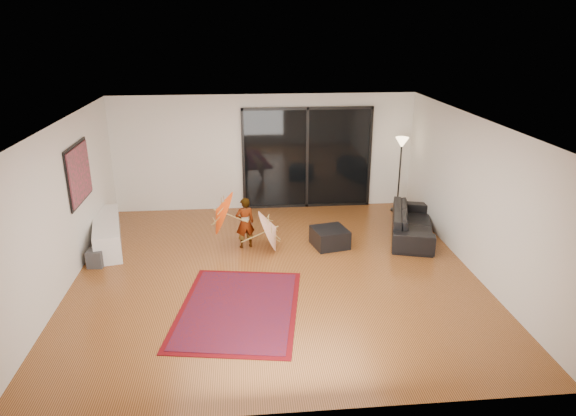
{
  "coord_description": "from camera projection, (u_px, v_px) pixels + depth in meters",
  "views": [
    {
      "loc": [
        -0.56,
        -8.2,
        4.2
      ],
      "look_at": [
        0.25,
        0.34,
        1.1
      ],
      "focal_mm": 32.0,
      "sensor_mm": 36.0,
      "label": 1
    }
  ],
  "objects": [
    {
      "name": "wall_back",
      "position": [
        265.0,
        153.0,
        11.97
      ],
      "size": [
        7.0,
        0.0,
        7.0
      ],
      "primitive_type": "plane",
      "rotation": [
        1.57,
        0.0,
        0.0
      ],
      "color": "silver",
      "rests_on": "floor"
    },
    {
      "name": "parasol_orange",
      "position": [
        216.0,
        214.0,
        9.87
      ],
      "size": [
        0.51,
        0.88,
        0.89
      ],
      "rotation": [
        0.0,
        -1.15,
        0.0
      ],
      "color": "#FF4C0D",
      "rests_on": "child"
    },
    {
      "name": "sofa",
      "position": [
        413.0,
        223.0,
        10.63
      ],
      "size": [
        1.37,
        2.21,
        0.6
      ],
      "primitive_type": "imported",
      "rotation": [
        0.0,
        0.0,
        1.28
      ],
      "color": "black",
      "rests_on": "floor"
    },
    {
      "name": "persian_rug",
      "position": [
        239.0,
        308.0,
        7.99
      ],
      "size": [
        2.2,
        2.78,
        0.02
      ],
      "rotation": [
        0.0,
        0.0,
        -0.16
      ],
      "color": "#50060B",
      "rests_on": "floor"
    },
    {
      "name": "media_console",
      "position": [
        107.0,
        233.0,
        10.19
      ],
      "size": [
        0.92,
        2.01,
        0.54
      ],
      "primitive_type": "cube",
      "rotation": [
        0.0,
        0.0,
        0.23
      ],
      "color": "white",
      "rests_on": "floor"
    },
    {
      "name": "floor_lamp",
      "position": [
        401.0,
        153.0,
        11.72
      ],
      "size": [
        0.3,
        0.3,
        1.76
      ],
      "color": "black",
      "rests_on": "floor"
    },
    {
      "name": "painting",
      "position": [
        79.0,
        174.0,
        9.22
      ],
      "size": [
        0.04,
        1.28,
        1.08
      ],
      "color": "black",
      "rests_on": "wall_left"
    },
    {
      "name": "ceiling",
      "position": [
        274.0,
        122.0,
        8.23
      ],
      "size": [
        7.0,
        7.0,
        0.0
      ],
      "primitive_type": "plane",
      "rotation": [
        3.14,
        0.0,
        0.0
      ],
      "color": "white",
      "rests_on": "wall_back"
    },
    {
      "name": "floor",
      "position": [
        276.0,
        273.0,
        9.15
      ],
      "size": [
        7.0,
        7.0,
        0.0
      ],
      "primitive_type": "plane",
      "color": "#9B562A",
      "rests_on": "ground"
    },
    {
      "name": "wall_right",
      "position": [
        474.0,
        195.0,
        9.0
      ],
      "size": [
        0.0,
        7.0,
        7.0
      ],
      "primitive_type": "plane",
      "rotation": [
        1.57,
        0.0,
        -1.57
      ],
      "color": "silver",
      "rests_on": "floor"
    },
    {
      "name": "child",
      "position": [
        245.0,
        223.0,
        10.04
      ],
      "size": [
        0.43,
        0.33,
        1.03
      ],
      "primitive_type": "imported",
      "rotation": [
        0.0,
        0.0,
        3.39
      ],
      "color": "#999999",
      "rests_on": "floor"
    },
    {
      "name": "parasol_white",
      "position": [
        276.0,
        225.0,
        9.95
      ],
      "size": [
        0.52,
        0.84,
        0.91
      ],
      "rotation": [
        0.0,
        1.17,
        0.0
      ],
      "color": "silver",
      "rests_on": "floor"
    },
    {
      "name": "wall_front",
      "position": [
        298.0,
        309.0,
        5.41
      ],
      "size": [
        7.0,
        0.0,
        7.0
      ],
      "primitive_type": "plane",
      "rotation": [
        -1.57,
        0.0,
        0.0
      ],
      "color": "silver",
      "rests_on": "floor"
    },
    {
      "name": "sliding_door",
      "position": [
        307.0,
        158.0,
        12.08
      ],
      "size": [
        3.06,
        0.07,
        2.4
      ],
      "color": "black",
      "rests_on": "wall_back"
    },
    {
      "name": "speaker",
      "position": [
        96.0,
        258.0,
        9.36
      ],
      "size": [
        0.3,
        0.3,
        0.32
      ],
      "primitive_type": "cube",
      "rotation": [
        0.0,
        0.0,
        -0.09
      ],
      "color": "#424244",
      "rests_on": "floor"
    },
    {
      "name": "wall_left",
      "position": [
        62.0,
        208.0,
        8.38
      ],
      "size": [
        0.0,
        7.0,
        7.0
      ],
      "primitive_type": "plane",
      "rotation": [
        1.57,
        0.0,
        1.57
      ],
      "color": "silver",
      "rests_on": "floor"
    },
    {
      "name": "ottoman",
      "position": [
        330.0,
        237.0,
        10.2
      ],
      "size": [
        0.77,
        0.77,
        0.37
      ],
      "primitive_type": "cube",
      "rotation": [
        0.0,
        0.0,
        0.23
      ],
      "color": "black",
      "rests_on": "floor"
    }
  ]
}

